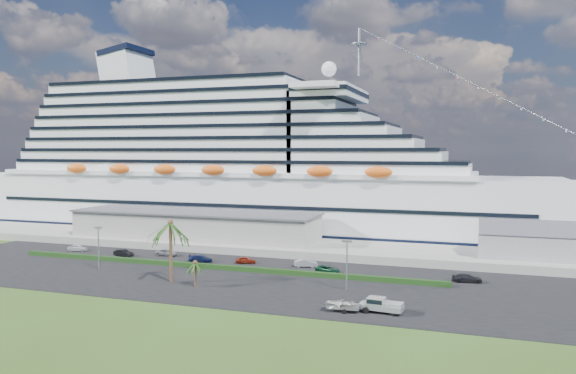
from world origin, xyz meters
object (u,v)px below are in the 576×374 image
at_px(pickup_truck, 381,305).
at_px(cruise_ship, 247,172).
at_px(parked_car_3, 200,259).
at_px(boat_trailer, 343,304).

bearing_deg(pickup_truck, cruise_ship, 126.33).
height_order(cruise_ship, parked_car_3, cruise_ship).
height_order(cruise_ship, boat_trailer, cruise_ship).
relative_size(parked_car_3, boat_trailer, 0.85).
distance_m(parked_car_3, pickup_truck, 46.99).
relative_size(cruise_ship, pickup_truck, 31.06).
height_order(parked_car_3, boat_trailer, boat_trailer).
bearing_deg(cruise_ship, parked_car_3, -79.26).
distance_m(cruise_ship, parked_car_3, 46.45).
xyz_separation_m(pickup_truck, boat_trailer, (-5.09, -1.33, -0.06)).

